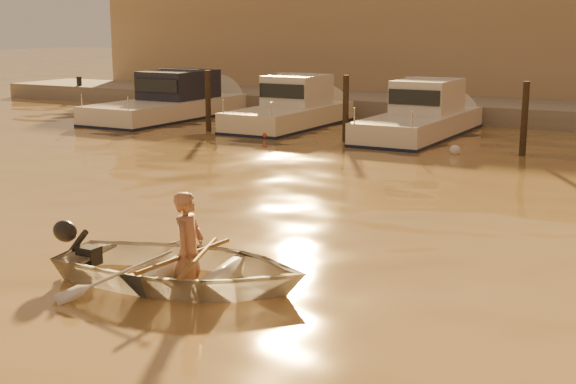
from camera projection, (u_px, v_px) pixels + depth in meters
The scene contains 15 objects.
ground_plane at pixel (279, 316), 9.87m from camera, with size 160.00×160.00×0.00m, color olive.
dinghy at pixel (183, 267), 11.00m from camera, with size 2.56×3.59×0.74m, color silver.
person at pixel (189, 250), 10.91m from camera, with size 0.59×0.39×1.61m, color #A06A50.
outboard_motor at pixel (88, 255), 11.47m from camera, with size 0.90×0.40×0.70m, color black, non-canonical shape.
oar_port at pixel (199, 257), 10.88m from camera, with size 0.06×0.06×2.10m, color brown.
oar_starboard at pixel (186, 256), 10.95m from camera, with size 0.06×0.06×2.10m, color brown.
moored_boat_0 at pixel (168, 102), 29.99m from camera, with size 2.55×8.02×1.75m, color silver, non-canonical shape.
moored_boat_1 at pixel (289, 109), 27.53m from camera, with size 2.21×6.60×1.75m, color #EDE4C6, non-canonical shape.
moored_boat_2 at pixel (420, 117), 25.30m from camera, with size 2.17×7.32×1.75m, color silver, non-canonical shape.
piling_0 at pixel (208, 104), 26.47m from camera, with size 0.18×0.18×2.20m, color #2D2319.
piling_1 at pixel (346, 112), 24.11m from camera, with size 0.18×0.18×2.20m, color #2D2319.
piling_2 at pixel (524, 122), 21.60m from camera, with size 0.18×0.18×2.20m, color #2D2319.
fender_a at pixel (143, 125), 27.29m from camera, with size 0.30×0.30×0.30m, color silver.
fender_b at pixel (267, 135), 24.92m from camera, with size 0.30×0.30×0.30m, color red.
fender_c at pixel (455, 150), 21.98m from camera, with size 0.30×0.30×0.30m, color silver.
Camera 1 is at (4.61, -8.13, 3.55)m, focal length 50.00 mm.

